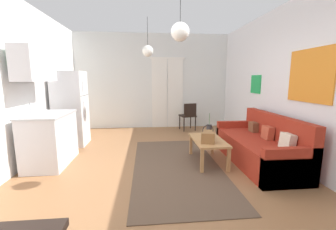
{
  "coord_description": "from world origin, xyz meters",
  "views": [
    {
      "loc": [
        -0.21,
        -3.22,
        1.5
      ],
      "look_at": [
        0.24,
        1.22,
        0.76
      ],
      "focal_mm": 23.26,
      "sensor_mm": 36.0,
      "label": 1
    }
  ],
  "objects_px": {
    "couch": "(261,147)",
    "handbag": "(208,137)",
    "bamboo_vase": "(209,130)",
    "refrigerator": "(71,109)",
    "accent_chair": "(188,115)",
    "pendant_lamp_far": "(148,51)",
    "coffee_table": "(208,142)",
    "pendant_lamp_near": "(180,32)"
  },
  "relations": [
    {
      "from": "couch",
      "to": "bamboo_vase",
      "type": "distance_m",
      "value": 0.96
    },
    {
      "from": "accent_chair",
      "to": "bamboo_vase",
      "type": "bearing_deg",
      "value": 76.27
    },
    {
      "from": "bamboo_vase",
      "to": "pendant_lamp_near",
      "type": "height_order",
      "value": "pendant_lamp_near"
    },
    {
      "from": "coffee_table",
      "to": "accent_chair",
      "type": "relative_size",
      "value": 1.19
    },
    {
      "from": "coffee_table",
      "to": "pendant_lamp_near",
      "type": "xyz_separation_m",
      "value": [
        -0.6,
        -0.52,
        1.77
      ]
    },
    {
      "from": "accent_chair",
      "to": "refrigerator",
      "type": "bearing_deg",
      "value": 7.97
    },
    {
      "from": "handbag",
      "to": "refrigerator",
      "type": "xyz_separation_m",
      "value": [
        -2.74,
        1.55,
        0.31
      ]
    },
    {
      "from": "coffee_table",
      "to": "refrigerator",
      "type": "distance_m",
      "value": 3.16
    },
    {
      "from": "couch",
      "to": "handbag",
      "type": "xyz_separation_m",
      "value": [
        -1.0,
        -0.06,
        0.24
      ]
    },
    {
      "from": "coffee_table",
      "to": "refrigerator",
      "type": "height_order",
      "value": "refrigerator"
    },
    {
      "from": "couch",
      "to": "handbag",
      "type": "height_order",
      "value": "couch"
    },
    {
      "from": "couch",
      "to": "refrigerator",
      "type": "bearing_deg",
      "value": 158.17
    },
    {
      "from": "accent_chair",
      "to": "pendant_lamp_near",
      "type": "bearing_deg",
      "value": 63.55
    },
    {
      "from": "refrigerator",
      "to": "pendant_lamp_near",
      "type": "distance_m",
      "value": 3.19
    },
    {
      "from": "handbag",
      "to": "bamboo_vase",
      "type": "bearing_deg",
      "value": 70.97
    },
    {
      "from": "refrigerator",
      "to": "pendant_lamp_far",
      "type": "xyz_separation_m",
      "value": [
        1.75,
        -0.02,
        1.28
      ]
    },
    {
      "from": "handbag",
      "to": "pendant_lamp_far",
      "type": "distance_m",
      "value": 2.42
    },
    {
      "from": "pendant_lamp_far",
      "to": "refrigerator",
      "type": "bearing_deg",
      "value": 179.45
    },
    {
      "from": "bamboo_vase",
      "to": "handbag",
      "type": "distance_m",
      "value": 0.46
    },
    {
      "from": "refrigerator",
      "to": "accent_chair",
      "type": "height_order",
      "value": "refrigerator"
    },
    {
      "from": "coffee_table",
      "to": "bamboo_vase",
      "type": "bearing_deg",
      "value": 71.3
    },
    {
      "from": "handbag",
      "to": "accent_chair",
      "type": "height_order",
      "value": "accent_chair"
    },
    {
      "from": "pendant_lamp_far",
      "to": "accent_chair",
      "type": "bearing_deg",
      "value": 43.96
    },
    {
      "from": "accent_chair",
      "to": "pendant_lamp_near",
      "type": "relative_size",
      "value": 0.98
    },
    {
      "from": "coffee_table",
      "to": "bamboo_vase",
      "type": "relative_size",
      "value": 2.24
    },
    {
      "from": "coffee_table",
      "to": "handbag",
      "type": "relative_size",
      "value": 2.75
    },
    {
      "from": "refrigerator",
      "to": "pendant_lamp_near",
      "type": "height_order",
      "value": "pendant_lamp_near"
    },
    {
      "from": "coffee_table",
      "to": "pendant_lamp_far",
      "type": "relative_size",
      "value": 1.13
    },
    {
      "from": "handbag",
      "to": "pendant_lamp_near",
      "type": "relative_size",
      "value": 0.43
    },
    {
      "from": "handbag",
      "to": "pendant_lamp_far",
      "type": "relative_size",
      "value": 0.41
    },
    {
      "from": "coffee_table",
      "to": "handbag",
      "type": "height_order",
      "value": "handbag"
    },
    {
      "from": "refrigerator",
      "to": "pendant_lamp_far",
      "type": "distance_m",
      "value": 2.17
    },
    {
      "from": "bamboo_vase",
      "to": "refrigerator",
      "type": "distance_m",
      "value": 3.11
    },
    {
      "from": "bamboo_vase",
      "to": "refrigerator",
      "type": "relative_size",
      "value": 0.26
    },
    {
      "from": "accent_chair",
      "to": "handbag",
      "type": "bearing_deg",
      "value": 73.21
    },
    {
      "from": "pendant_lamp_near",
      "to": "coffee_table",
      "type": "bearing_deg",
      "value": 40.45
    },
    {
      "from": "handbag",
      "to": "accent_chair",
      "type": "xyz_separation_m",
      "value": [
        0.18,
        2.66,
        -0.06
      ]
    },
    {
      "from": "accent_chair",
      "to": "pendant_lamp_far",
      "type": "relative_size",
      "value": 0.95
    },
    {
      "from": "coffee_table",
      "to": "pendant_lamp_near",
      "type": "bearing_deg",
      "value": -139.55
    },
    {
      "from": "pendant_lamp_near",
      "to": "accent_chair",
      "type": "bearing_deg",
      "value": 76.38
    },
    {
      "from": "couch",
      "to": "refrigerator",
      "type": "height_order",
      "value": "refrigerator"
    },
    {
      "from": "bamboo_vase",
      "to": "refrigerator",
      "type": "height_order",
      "value": "refrigerator"
    }
  ]
}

